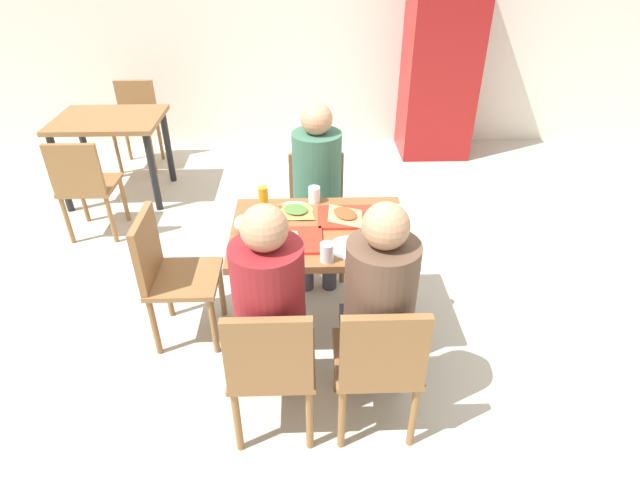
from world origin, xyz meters
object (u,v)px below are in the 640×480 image
chair_left_end (168,270)px  plastic_cup_b (327,252)px  pizza_slice_b (345,214)px  paper_plate_center (294,211)px  main_table (320,246)px  soda_can (396,216)px  condiment_bottle (263,200)px  chair_near_left (271,364)px  tray_red_near (288,240)px  chair_far_side (317,205)px  drink_fridge (440,63)px  person_far_side (317,182)px  background_table (111,131)px  chair_near_right (379,361)px  pizza_slice_a (283,238)px  foil_bundle (243,224)px  background_chair_far (137,118)px  pizza_slice_c (296,210)px  person_in_brown_jacket (378,300)px  plastic_cup_a (314,195)px  tray_red_far (349,217)px  person_in_red (270,302)px  background_chair_near (84,183)px  paper_plate_near_edge (350,248)px

chair_left_end → plastic_cup_b: 1.00m
pizza_slice_b → paper_plate_center: bearing=163.3°
main_table → pizza_slice_b: size_ratio=3.47×
soda_can → condiment_bottle: bearing=166.1°
chair_near_left → tray_red_near: (0.07, 0.62, 0.27)m
paper_plate_center → chair_far_side: bearing=74.9°
pizza_slice_b → drink_fridge: 2.98m
person_far_side → background_table: 2.19m
plastic_cup_b → background_table: 2.84m
chair_near_right → pizza_slice_a: (-0.45, 0.62, 0.28)m
foil_bundle → background_chair_far: 2.99m
chair_far_side → pizza_slice_b: 0.71m
condiment_bottle → main_table: bearing=-32.1°
chair_near_left → pizza_slice_c: 0.98m
main_table → tray_red_near: size_ratio=2.73×
paper_plate_center → pizza_slice_c: (0.01, -0.02, 0.01)m
main_table → condiment_bottle: condiment_bottle is taller
main_table → chair_near_right: chair_near_right is taller
person_in_brown_jacket → foil_bundle: person_in_brown_jacket is taller
person_far_side → pizza_slice_a: size_ratio=4.96×
background_table → chair_near_left: bearing=-60.1°
condiment_bottle → pizza_slice_b: bearing=-10.7°
paper_plate_center → plastic_cup_a: plastic_cup_a is taller
tray_red_far → drink_fridge: drink_fridge is taller
chair_left_end → person_in_red: size_ratio=0.67×
soda_can → background_chair_far: size_ratio=0.15×
plastic_cup_b → drink_fridge: drink_fridge is taller
person_in_red → plastic_cup_b: (0.27, 0.30, 0.06)m
condiment_bottle → background_table: condiment_bottle is taller
main_table → person_far_side: person_far_side is taller
plastic_cup_a → soda_can: (0.44, -0.29, 0.01)m
pizza_slice_a → background_table: 2.56m
person_in_red → pizza_slice_a: bearing=84.5°
person_in_red → pizza_slice_a: person_in_red is taller
drink_fridge → background_chair_near: 3.54m
chair_left_end → plastic_cup_b: bearing=-19.0°
tray_red_far → plastic_cup_b: (-0.15, -0.42, 0.04)m
plastic_cup_b → soda_can: soda_can is taller
person_in_brown_jacket → condiment_bottle: person_in_brown_jacket is taller
chair_left_end → paper_plate_near_edge: size_ratio=3.79×
paper_plate_near_edge → foil_bundle: bearing=162.2°
person_in_red → paper_plate_near_edge: person_in_red is taller
person_in_red → background_table: bearing=121.2°
paper_plate_center → background_chair_far: bearing=123.6°
chair_near_left → soda_can: 1.06m
chair_far_side → person_in_red: 1.40m
chair_near_left → paper_plate_center: chair_near_left is taller
main_table → chair_near_left: chair_near_left is taller
condiment_bottle → foil_bundle: 0.24m
plastic_cup_b → paper_plate_near_edge: bearing=41.6°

